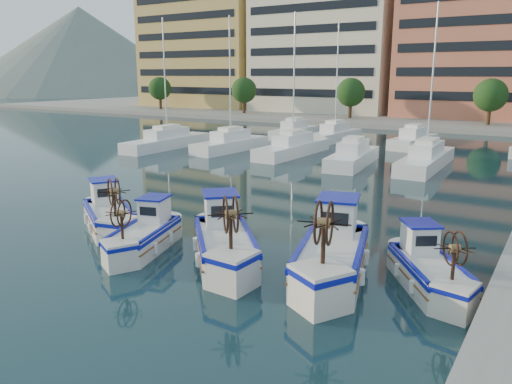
% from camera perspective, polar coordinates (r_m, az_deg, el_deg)
% --- Properties ---
extents(ground, '(300.00, 300.00, 0.00)m').
position_cam_1_polar(ground, '(19.97, -10.25, -6.43)').
color(ground, '#18363E').
rests_on(ground, ground).
extents(hill_west, '(180.00, 180.00, 60.00)m').
position_cam_1_polar(hill_west, '(196.79, -18.97, 10.67)').
color(hill_west, slate).
rests_on(hill_west, ground).
extents(yacht_marina, '(37.85, 23.79, 11.50)m').
position_cam_1_polar(yacht_marina, '(44.59, 11.19, 5.14)').
color(yacht_marina, white).
rests_on(yacht_marina, ground).
extents(fishing_boat_a, '(4.35, 3.64, 2.65)m').
position_cam_1_polar(fishing_boat_a, '(22.78, -16.47, -2.37)').
color(fishing_boat_a, silver).
rests_on(fishing_boat_a, ground).
extents(fishing_boat_b, '(2.65, 4.02, 2.43)m').
position_cam_1_polar(fishing_boat_b, '(19.86, -12.58, -4.62)').
color(fishing_boat_b, silver).
rests_on(fishing_boat_b, ground).
extents(fishing_boat_c, '(4.48, 4.66, 2.97)m').
position_cam_1_polar(fishing_boat_c, '(18.20, -3.66, -5.49)').
color(fishing_boat_c, silver).
rests_on(fishing_boat_c, ground).
extents(fishing_boat_d, '(3.33, 5.22, 3.16)m').
position_cam_1_polar(fishing_boat_d, '(17.03, 8.71, -6.78)').
color(fishing_boat_d, silver).
rests_on(fishing_boat_d, ground).
extents(fishing_boat_e, '(3.42, 3.92, 2.42)m').
position_cam_1_polar(fishing_boat_e, '(16.97, 19.11, -8.20)').
color(fishing_boat_e, silver).
rests_on(fishing_boat_e, ground).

